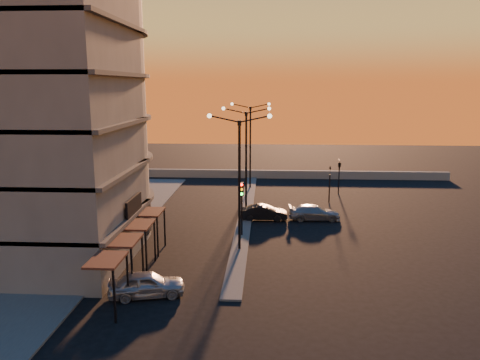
% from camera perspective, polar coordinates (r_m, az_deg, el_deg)
% --- Properties ---
extents(ground, '(120.00, 120.00, 0.00)m').
position_cam_1_polar(ground, '(33.18, -0.07, -8.52)').
color(ground, black).
rests_on(ground, ground).
extents(sidewalk_west, '(5.00, 40.00, 0.12)m').
position_cam_1_polar(sidewalk_west, '(38.90, -15.41, -5.81)').
color(sidewalk_west, '#494947').
rests_on(sidewalk_west, ground).
extents(median, '(1.20, 36.00, 0.12)m').
position_cam_1_polar(median, '(42.68, 0.74, -3.85)').
color(median, '#494947').
rests_on(median, ground).
extents(parapet, '(44.00, 0.50, 1.00)m').
position_cam_1_polar(parapet, '(58.14, 3.43, 0.71)').
color(parapet, slate).
rests_on(parapet, ground).
extents(building, '(14.35, 17.08, 25.00)m').
position_cam_1_polar(building, '(34.96, -24.14, 11.42)').
color(building, '#645F58').
rests_on(building, ground).
extents(streetlamp_near, '(4.32, 0.32, 9.51)m').
position_cam_1_polar(streetlamp_near, '(31.70, -0.07, 1.02)').
color(streetlamp_near, black).
rests_on(streetlamp_near, ground).
extents(streetlamp_mid, '(4.32, 0.32, 9.51)m').
position_cam_1_polar(streetlamp_mid, '(41.56, 0.75, 3.52)').
color(streetlamp_mid, black).
rests_on(streetlamp_mid, ground).
extents(streetlamp_far, '(4.32, 0.32, 9.51)m').
position_cam_1_polar(streetlamp_far, '(51.47, 1.26, 5.07)').
color(streetlamp_far, black).
rests_on(streetlamp_far, ground).
extents(traffic_light_main, '(0.28, 0.44, 4.25)m').
position_cam_1_polar(traffic_light_main, '(35.08, 0.21, -2.47)').
color(traffic_light_main, black).
rests_on(traffic_light_main, ground).
extents(signal_east_a, '(0.13, 0.16, 3.60)m').
position_cam_1_polar(signal_east_a, '(46.50, 10.87, -0.41)').
color(signal_east_a, black).
rests_on(signal_east_a, ground).
extents(signal_east_b, '(0.42, 1.99, 3.60)m').
position_cam_1_polar(signal_east_b, '(50.39, 12.03, 1.81)').
color(signal_east_b, black).
rests_on(signal_east_b, ground).
extents(car_hatchback, '(4.40, 2.60, 1.40)m').
position_cam_1_polar(car_hatchback, '(26.60, -11.29, -12.35)').
color(car_hatchback, '#9D9FA4').
rests_on(car_hatchback, ground).
extents(car_sedan, '(4.00, 1.45, 1.31)m').
position_cam_1_polar(car_sedan, '(40.11, 2.94, -3.99)').
color(car_sedan, black).
rests_on(car_sedan, ground).
extents(car_wagon, '(4.49, 1.97, 1.28)m').
position_cam_1_polar(car_wagon, '(40.65, 9.05, -3.93)').
color(car_wagon, gray).
rests_on(car_wagon, ground).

